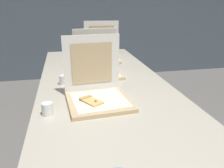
{
  "coord_description": "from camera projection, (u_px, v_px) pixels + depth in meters",
  "views": [
    {
      "loc": [
        -0.26,
        -0.9,
        1.3
      ],
      "look_at": [
        0.02,
        0.48,
        0.8
      ],
      "focal_mm": 37.4,
      "sensor_mm": 36.0,
      "label": 1
    }
  ],
  "objects": [
    {
      "name": "cup_white_mid",
      "position": [
        63.0,
        80.0,
        1.66
      ],
      "size": [
        0.06,
        0.06,
        0.07
      ],
      "primitive_type": "cylinder",
      "color": "white",
      "rests_on": "table"
    },
    {
      "name": "wall_back",
      "position": [
        78.0,
        1.0,
        3.83
      ],
      "size": [
        10.0,
        0.1,
        2.6
      ],
      "primitive_type": "cube",
      "color": "#4C5660",
      "rests_on": "ground"
    },
    {
      "name": "pizza_box_back",
      "position": [
        102.0,
        54.0,
        2.36
      ],
      "size": [
        0.4,
        0.4,
        0.37
      ],
      "rotation": [
        0.0,
        0.0,
        -0.13
      ],
      "color": "tan",
      "rests_on": "table"
    },
    {
      "name": "cup_white_near_left",
      "position": [
        47.0,
        109.0,
        1.22
      ],
      "size": [
        0.06,
        0.06,
        0.07
      ],
      "primitive_type": "cylinder",
      "color": "white",
      "rests_on": "table"
    },
    {
      "name": "pizza_box_front",
      "position": [
        97.0,
        93.0,
        1.38
      ],
      "size": [
        0.38,
        0.38,
        0.38
      ],
      "rotation": [
        0.0,
        0.0,
        0.08
      ],
      "color": "tan",
      "rests_on": "table"
    },
    {
      "name": "cup_white_far",
      "position": [
        69.0,
        66.0,
        2.01
      ],
      "size": [
        0.06,
        0.06,
        0.07
      ],
      "primitive_type": "cylinder",
      "color": "white",
      "rests_on": "table"
    },
    {
      "name": "table",
      "position": [
        104.0,
        89.0,
        1.7
      ],
      "size": [
        0.92,
        2.42,
        0.74
      ],
      "color": "#BCB29E",
      "rests_on": "ground"
    },
    {
      "name": "pizza_box_middle",
      "position": [
        97.0,
        68.0,
        1.88
      ],
      "size": [
        0.38,
        0.38,
        0.36
      ],
      "rotation": [
        0.0,
        0.0,
        0.08
      ],
      "color": "tan",
      "rests_on": "table"
    }
  ]
}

